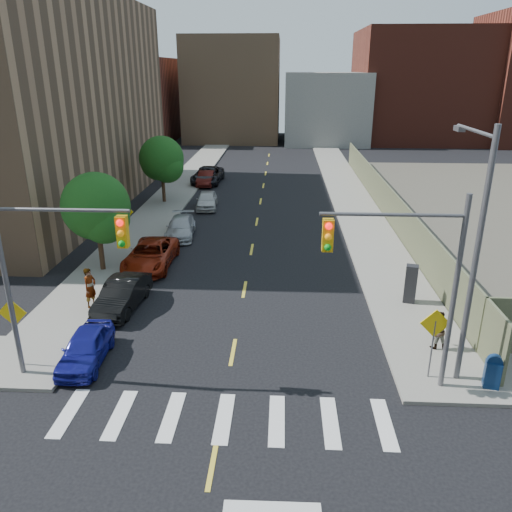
# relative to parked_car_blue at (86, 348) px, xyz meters

# --- Properties ---
(sidewalk_nw) EXTENTS (3.50, 73.00, 0.15)m
(sidewalk_nw) POSITION_rel_parked_car_blue_xyz_m (-2.25, 34.50, -0.55)
(sidewalk_nw) COLOR gray
(sidewalk_nw) RESTS_ON ground
(sidewalk_ne) EXTENTS (3.50, 73.00, 0.15)m
(sidewalk_ne) POSITION_rel_parked_car_blue_xyz_m (13.25, 34.50, -0.55)
(sidewalk_ne) COLOR gray
(sidewalk_ne) RESTS_ON ground
(fence_north) EXTENTS (0.12, 44.00, 2.50)m
(fence_north) POSITION_rel_parked_car_blue_xyz_m (15.10, 21.00, 0.63)
(fence_north) COLOR #656D4C
(fence_north) RESTS_ON ground
(bg_bldg_west) EXTENTS (14.00, 18.00, 12.00)m
(bg_bldg_west) POSITION_rel_parked_car_blue_xyz_m (-16.50, 63.00, 5.38)
(bg_bldg_west) COLOR #592319
(bg_bldg_west) RESTS_ON ground
(bg_bldg_midwest) EXTENTS (14.00, 16.00, 15.00)m
(bg_bldg_midwest) POSITION_rel_parked_car_blue_xyz_m (-0.50, 65.00, 6.88)
(bg_bldg_midwest) COLOR #8C6B4C
(bg_bldg_midwest) RESTS_ON ground
(bg_bldg_center) EXTENTS (12.00, 16.00, 10.00)m
(bg_bldg_center) POSITION_rel_parked_car_blue_xyz_m (13.50, 63.00, 4.38)
(bg_bldg_center) COLOR gray
(bg_bldg_center) RESTS_ON ground
(bg_bldg_east) EXTENTS (18.00, 18.00, 16.00)m
(bg_bldg_east) POSITION_rel_parked_car_blue_xyz_m (27.50, 65.00, 7.38)
(bg_bldg_east) COLOR #592319
(bg_bldg_east) RESTS_ON ground
(signal_nw) EXTENTS (4.59, 0.30, 7.00)m
(signal_nw) POSITION_rel_parked_car_blue_xyz_m (-0.48, -1.00, 3.90)
(signal_nw) COLOR #59595E
(signal_nw) RESTS_ON ground
(signal_ne) EXTENTS (4.59, 0.30, 7.00)m
(signal_ne) POSITION_rel_parked_car_blue_xyz_m (11.48, -1.00, 3.90)
(signal_ne) COLOR #59595E
(signal_ne) RESTS_ON ground
(streetlight_ne) EXTENTS (0.25, 3.70, 9.00)m
(streetlight_ne) POSITION_rel_parked_car_blue_xyz_m (13.70, -0.10, 4.59)
(streetlight_ne) COLOR #59595E
(streetlight_ne) RESTS_ON ground
(warn_sign_nw) EXTENTS (1.06, 0.06, 2.83)m
(warn_sign_nw) POSITION_rel_parked_car_blue_xyz_m (-2.30, -0.50, 1.37)
(warn_sign_nw) COLOR #59595E
(warn_sign_nw) RESTS_ON ground
(warn_sign_ne) EXTENTS (1.06, 0.06, 2.83)m
(warn_sign_ne) POSITION_rel_parked_car_blue_xyz_m (12.70, -0.50, 1.37)
(warn_sign_ne) COLOR #59595E
(warn_sign_ne) RESTS_ON ground
(warn_sign_midwest) EXTENTS (1.06, 0.06, 2.83)m
(warn_sign_midwest) POSITION_rel_parked_car_blue_xyz_m (-2.30, 13.00, 1.37)
(warn_sign_midwest) COLOR #59595E
(warn_sign_midwest) RESTS_ON ground
(tree_west_near) EXTENTS (3.66, 3.64, 5.52)m
(tree_west_near) POSITION_rel_parked_car_blue_xyz_m (-2.50, 9.05, 2.85)
(tree_west_near) COLOR #332114
(tree_west_near) RESTS_ON ground
(tree_west_far) EXTENTS (3.66, 3.64, 5.52)m
(tree_west_far) POSITION_rel_parked_car_blue_xyz_m (-2.50, 24.05, 2.85)
(tree_west_far) COLOR #332114
(tree_west_far) RESTS_ON ground
(parked_car_blue) EXTENTS (1.65, 3.73, 1.25)m
(parked_car_blue) POSITION_rel_parked_car_blue_xyz_m (0.00, 0.00, 0.00)
(parked_car_blue) COLOR navy
(parked_car_blue) RESTS_ON ground
(parked_car_black) EXTENTS (1.83, 4.34, 1.39)m
(parked_car_black) POSITION_rel_parked_car_blue_xyz_m (0.00, 4.58, 0.07)
(parked_car_black) COLOR black
(parked_car_black) RESTS_ON ground
(parked_car_red) EXTENTS (2.42, 5.21, 1.45)m
(parked_car_red) POSITION_rel_parked_car_blue_xyz_m (0.00, 9.82, 0.10)
(parked_car_red) COLOR maroon
(parked_car_red) RESTS_ON ground
(parked_car_silver) EXTENTS (2.16, 4.53, 1.27)m
(parked_car_silver) POSITION_rel_parked_car_blue_xyz_m (0.61, 15.31, 0.01)
(parked_car_silver) COLOR #ABADB2
(parked_car_silver) RESTS_ON ground
(parked_car_white) EXTENTS (1.92, 4.08, 1.35)m
(parked_car_white) POSITION_rel_parked_car_blue_xyz_m (1.30, 22.58, 0.05)
(parked_car_white) COLOR silver
(parked_car_white) RESTS_ON ground
(parked_car_maroon) EXTENTS (1.45, 4.13, 1.36)m
(parked_car_maroon) POSITION_rel_parked_car_blue_xyz_m (0.01, 30.99, 0.05)
(parked_car_maroon) COLOR #43100D
(parked_car_maroon) RESTS_ON ground
(parked_car_grey) EXTENTS (2.85, 5.72, 1.56)m
(parked_car_grey) POSITION_rel_parked_car_blue_xyz_m (0.00, 31.90, 0.15)
(parked_car_grey) COLOR black
(parked_car_grey) RESTS_ON ground
(mailbox) EXTENTS (0.59, 0.50, 1.26)m
(mailbox) POSITION_rel_parked_car_blue_xyz_m (14.70, -1.00, 0.14)
(mailbox) COLOR navy
(mailbox) RESTS_ON sidewalk_ne
(payphone) EXTENTS (0.65, 0.58, 1.85)m
(payphone) POSITION_rel_parked_car_blue_xyz_m (13.43, 5.69, 0.45)
(payphone) COLOR black
(payphone) RESTS_ON sidewalk_ne
(pedestrian_west) EXTENTS (0.66, 0.80, 1.90)m
(pedestrian_west) POSITION_rel_parked_car_blue_xyz_m (-1.41, 4.40, 0.48)
(pedestrian_west) COLOR gray
(pedestrian_west) RESTS_ON sidewalk_nw
(pedestrian_east) EXTENTS (0.84, 0.69, 1.57)m
(pedestrian_east) POSITION_rel_parked_car_blue_xyz_m (13.53, 1.55, 0.31)
(pedestrian_east) COLOR gray
(pedestrian_east) RESTS_ON sidewalk_ne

